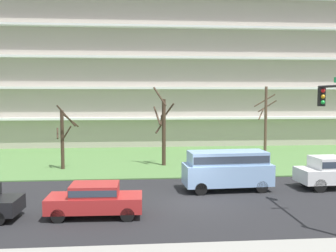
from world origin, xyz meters
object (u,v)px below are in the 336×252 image
tree_far_left (63,137)px  sedan_red_center_left (95,198)px  van_blue_near_left (227,167)px  tree_left (163,128)px  tree_center (265,124)px

tree_far_left → sedan_red_center_left: (3.49, -11.90, -1.69)m
van_blue_near_left → sedan_red_center_left: (-7.39, -4.50, -0.52)m
tree_far_left → sedan_red_center_left: tree_far_left is taller
tree_left → sedan_red_center_left: 13.70m
tree_left → tree_center: 8.10m
tree_left → tree_center: size_ratio=1.00×
tree_far_left → tree_center: bearing=-0.0°
tree_left → van_blue_near_left: bearing=-69.0°
tree_far_left → sedan_red_center_left: size_ratio=1.12×
tree_left → sedan_red_center_left: size_ratio=1.43×
van_blue_near_left → tree_center: bearing=-126.6°
tree_center → van_blue_near_left: (-4.83, -7.39, -2.01)m
sedan_red_center_left → tree_left: bearing=73.5°
tree_center → sedan_red_center_left: 17.23m
tree_far_left → tree_left: 7.76m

